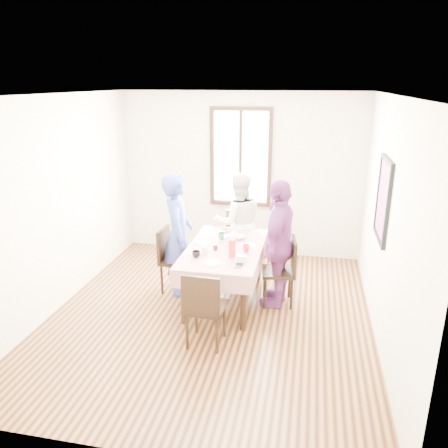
{
  "coord_description": "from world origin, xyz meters",
  "views": [
    {
      "loc": [
        1.15,
        -4.8,
        2.85
      ],
      "look_at": [
        0.09,
        0.4,
        1.1
      ],
      "focal_mm": 35.0,
      "sensor_mm": 36.0,
      "label": 1
    }
  ],
  "objects": [
    {
      "name": "ground",
      "position": [
        0.0,
        0.0,
        0.0
      ],
      "size": [
        4.5,
        4.5,
        0.0
      ],
      "primitive_type": "plane",
      "color": "black",
      "rests_on": "ground"
    },
    {
      "name": "back_wall",
      "position": [
        0.0,
        2.25,
        1.35
      ],
      "size": [
        4.0,
        0.0,
        4.0
      ],
      "primitive_type": "plane",
      "rotation": [
        1.57,
        0.0,
        0.0
      ],
      "color": "beige",
      "rests_on": "ground"
    },
    {
      "name": "right_wall",
      "position": [
        2.0,
        0.0,
        1.35
      ],
      "size": [
        0.0,
        4.5,
        4.5
      ],
      "primitive_type": "plane",
      "rotation": [
        1.57,
        0.0,
        -1.57
      ],
      "color": "beige",
      "rests_on": "ground"
    },
    {
      "name": "window_frame",
      "position": [
        0.0,
        2.23,
        1.65
      ],
      "size": [
        1.02,
        0.06,
        1.62
      ],
      "primitive_type": "cube",
      "color": "black",
      "rests_on": "back_wall"
    },
    {
      "name": "window_pane",
      "position": [
        0.0,
        2.24,
        1.65
      ],
      "size": [
        0.9,
        0.02,
        1.5
      ],
      "primitive_type": "cube",
      "color": "white",
      "rests_on": "back_wall"
    },
    {
      "name": "art_poster",
      "position": [
        1.98,
        0.3,
        1.55
      ],
      "size": [
        0.04,
        0.76,
        0.96
      ],
      "primitive_type": "cube",
      "color": "red",
      "rests_on": "right_wall"
    },
    {
      "name": "dining_table",
      "position": [
        0.09,
        0.45,
        0.38
      ],
      "size": [
        0.85,
        1.55,
        0.75
      ],
      "primitive_type": "cube",
      "color": "black",
      "rests_on": "ground"
    },
    {
      "name": "tablecloth",
      "position": [
        0.09,
        0.45,
        0.76
      ],
      "size": [
        0.97,
        1.67,
        0.01
      ],
      "primitive_type": "cube",
      "color": "#62070E",
      "rests_on": "dining_table"
    },
    {
      "name": "chair_left",
      "position": [
        -0.62,
        0.59,
        0.46
      ],
      "size": [
        0.44,
        0.44,
        0.91
      ],
      "primitive_type": "cube",
      "rotation": [
        0.0,
        0.0,
        -1.62
      ],
      "color": "black",
      "rests_on": "ground"
    },
    {
      "name": "chair_right",
      "position": [
        0.81,
        0.49,
        0.46
      ],
      "size": [
        0.47,
        0.47,
        0.91
      ],
      "primitive_type": "cube",
      "rotation": [
        0.0,
        0.0,
        1.7
      ],
      "color": "black",
      "rests_on": "ground"
    },
    {
      "name": "chair_far",
      "position": [
        0.09,
        1.51,
        0.46
      ],
      "size": [
        0.46,
        0.46,
        0.91
      ],
      "primitive_type": "cube",
      "rotation": [
        0.0,
        0.0,
        3.24
      ],
      "color": "black",
      "rests_on": "ground"
    },
    {
      "name": "chair_near",
      "position": [
        0.09,
        -0.62,
        0.46
      ],
      "size": [
        0.44,
        0.44,
        0.91
      ],
      "primitive_type": "cube",
      "rotation": [
        0.0,
        0.0,
        -0.04
      ],
      "color": "black",
      "rests_on": "ground"
    },
    {
      "name": "person_left",
      "position": [
        -0.6,
        0.59,
        0.84
      ],
      "size": [
        0.55,
        0.7,
        1.68
      ],
      "primitive_type": "imported",
      "rotation": [
        0.0,
        0.0,
        1.83
      ],
      "color": "#34408F",
      "rests_on": "ground"
    },
    {
      "name": "person_far",
      "position": [
        0.09,
        1.49,
        0.78
      ],
      "size": [
        0.91,
        0.8,
        1.56
      ],
      "primitive_type": "imported",
      "rotation": [
        0.0,
        0.0,
        3.47
      ],
      "color": "white",
      "rests_on": "ground"
    },
    {
      "name": "person_right",
      "position": [
        0.79,
        0.49,
        0.85
      ],
      "size": [
        0.57,
        1.05,
        1.69
      ],
      "primitive_type": "imported",
      "rotation": [
        0.0,
        0.0,
        -1.74
      ],
      "color": "#682C68",
      "rests_on": "ground"
    },
    {
      "name": "mug_black",
      "position": [
        -0.19,
        0.04,
        0.8
      ],
      "size": [
        0.11,
        0.11,
        0.08
      ],
      "primitive_type": "imported",
      "rotation": [
        0.0,
        0.0,
        -0.12
      ],
      "color": "black",
      "rests_on": "tablecloth"
    },
    {
      "name": "mug_flag",
      "position": [
        0.39,
        0.35,
        0.81
      ],
      "size": [
        0.14,
        0.14,
        0.09
      ],
      "primitive_type": "imported",
      "rotation": [
        0.0,
        0.0,
        0.84
      ],
      "color": "red",
      "rests_on": "tablecloth"
    },
    {
      "name": "mug_green",
      "position": [
        -0.0,
        0.74,
        0.81
      ],
      "size": [
        0.14,
        0.14,
        0.09
      ],
      "primitive_type": "imported",
      "rotation": [
        0.0,
        0.0,
        -0.27
      ],
      "color": "#0C7226",
      "rests_on": "tablecloth"
    },
    {
      "name": "serving_bowl",
      "position": [
        0.21,
        0.8,
        0.79
      ],
      "size": [
        0.2,
        0.2,
        0.05
      ],
      "primitive_type": "imported",
      "rotation": [
        0.0,
        0.0,
        -0.02
      ],
      "color": "white",
      "rests_on": "tablecloth"
    },
    {
      "name": "juice_carton",
      "position": [
        0.25,
        0.13,
        0.88
      ],
      "size": [
        0.07,
        0.07,
        0.23
      ],
      "primitive_type": "cube",
      "color": "red",
      "rests_on": "tablecloth"
    },
    {
      "name": "butter_tub",
      "position": [
        0.38,
        0.02,
        0.8
      ],
      "size": [
        0.14,
        0.14,
        0.07
      ],
      "primitive_type": "cylinder",
      "color": "white",
      "rests_on": "tablecloth"
    },
    {
      "name": "jam_jar",
      "position": [
        -0.01,
        0.32,
        0.8
      ],
      "size": [
        0.06,
        0.06,
        0.08
      ],
      "primitive_type": "cylinder",
      "color": "black",
      "rests_on": "tablecloth"
    },
    {
      "name": "drinking_glass",
      "position": [
        -0.11,
        0.17,
        0.81
      ],
      "size": [
        0.07,
        0.07,
        0.1
      ],
      "primitive_type": "cylinder",
      "color": "silver",
      "rests_on": "tablecloth"
    },
    {
      "name": "smartphone",
      "position": [
        0.38,
        -0.11,
        0.77
      ],
      "size": [
        0.08,
        0.16,
        0.01
      ],
      "primitive_type": "cube",
      "color": "black",
      "rests_on": "tablecloth"
    },
    {
      "name": "flower_vase",
      "position": [
        0.11,
        0.5,
        0.83
      ],
      "size": [
        0.07,
        0.07,
        0.15
      ],
      "primitive_type": "cylinder",
      "color": "silver",
      "rests_on": "tablecloth"
    },
    {
      "name": "plate_left",
      "position": [
        -0.22,
        0.54,
        0.77
      ],
      "size": [
        0.2,
        0.2,
        0.01
      ],
      "primitive_type": "cylinder",
      "color": "white",
      "rests_on": "tablecloth"
    },
    {
      "name": "plate_right",
      "position": [
        0.39,
        0.56,
        0.77
      ],
      "size": [
        0.2,
        0.2,
        0.01
      ],
      "primitive_type": "cylinder",
      "color": "white",
      "rests_on": "tablecloth"
    },
    {
      "name": "plate_far",
      "position": [
        0.07,
        1.02,
        0.77
      ],
      "size": [
        0.2,
        0.2,
        0.01
      ],
      "primitive_type": "cylinder",
      "color": "white",
      "rests_on": "tablecloth"
    },
    {
      "name": "plate_near",
      "position": [
        0.05,
        -0.1,
        0.77
      ],
      "size": [
        0.2,
        0.2,
        0.01
      ],
      "primitive_type": "cylinder",
      "color": "white",
      "rests_on": "tablecloth"
    },
    {
      "name": "butter_lid",
      "position": [
        0.38,
        0.02,
        0.84
      ],
      "size": [
        0.12,
        0.12,
        0.01
      ],
      "primitive_type": "cylinder",
      "color": "blue",
      "rests_on": "butter_tub"
    },
    {
      "name": "flower_bunch",
      "position": [
        0.11,
        0.5,
        0.96
      ],
      "size": [
        0.09,
        0.09,
        0.1
      ],
      "primitive_type": null,
      "color": "yellow",
      "rests_on": "flower_vase"
    }
  ]
}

